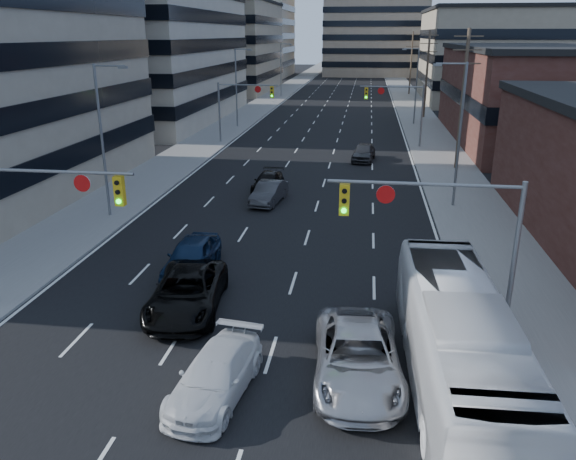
% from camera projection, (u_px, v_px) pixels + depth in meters
% --- Properties ---
extents(road_surface, '(18.00, 300.00, 0.02)m').
position_uv_depth(road_surface, '(349.00, 80.00, 135.69)').
color(road_surface, black).
rests_on(road_surface, ground).
extents(sidewalk_left, '(5.00, 300.00, 0.15)m').
position_uv_depth(sidewalk_left, '(301.00, 79.00, 137.16)').
color(sidewalk_left, slate).
rests_on(sidewalk_left, ground).
extents(sidewalk_right, '(5.00, 300.00, 0.15)m').
position_uv_depth(sidewalk_right, '(397.00, 80.00, 134.18)').
color(sidewalk_right, slate).
rests_on(sidewalk_right, ground).
extents(office_left_mid, '(26.00, 34.00, 28.00)m').
position_uv_depth(office_left_mid, '(112.00, 4.00, 69.14)').
color(office_left_mid, '#ADA089').
rests_on(office_left_mid, ground).
extents(office_left_far, '(20.00, 30.00, 16.00)m').
position_uv_depth(office_left_far, '(219.00, 48.00, 108.12)').
color(office_left_far, gray).
rests_on(office_left_far, ground).
extents(storefront_right_mid, '(20.00, 30.00, 9.00)m').
position_uv_depth(storefront_right_mid, '(561.00, 98.00, 56.32)').
color(storefront_right_mid, '#472119').
rests_on(storefront_right_mid, ground).
extents(office_right_far, '(22.00, 28.00, 14.00)m').
position_uv_depth(office_right_far, '(495.00, 57.00, 90.88)').
color(office_right_far, gray).
rests_on(office_right_far, ground).
extents(bg_block_left, '(24.00, 24.00, 20.00)m').
position_uv_depth(bg_block_left, '(243.00, 36.00, 145.36)').
color(bg_block_left, '#ADA089').
rests_on(bg_block_left, ground).
extents(bg_block_right, '(22.00, 22.00, 12.00)m').
position_uv_depth(bg_block_right, '(488.00, 55.00, 129.56)').
color(bg_block_right, gray).
rests_on(bg_block_right, ground).
extents(signal_near_left, '(6.59, 0.33, 6.00)m').
position_uv_depth(signal_near_left, '(37.00, 209.00, 21.20)').
color(signal_near_left, slate).
rests_on(signal_near_left, ground).
extents(signal_near_right, '(6.59, 0.33, 6.00)m').
position_uv_depth(signal_near_right, '(441.00, 226.00, 19.26)').
color(signal_near_right, slate).
rests_on(signal_near_right, ground).
extents(signal_far_left, '(6.09, 0.33, 6.00)m').
position_uv_depth(signal_far_left, '(242.00, 100.00, 55.82)').
color(signal_far_left, slate).
rests_on(signal_far_left, ground).
extents(signal_far_right, '(6.09, 0.33, 6.00)m').
position_uv_depth(signal_far_right, '(398.00, 103.00, 53.83)').
color(signal_far_right, slate).
rests_on(signal_far_right, ground).
extents(utility_pole_block, '(2.20, 0.28, 11.00)m').
position_uv_depth(utility_pole_block, '(463.00, 98.00, 44.34)').
color(utility_pole_block, '#4C3D2D').
rests_on(utility_pole_block, ground).
extents(utility_pole_midblock, '(2.20, 0.28, 11.00)m').
position_uv_depth(utility_pole_midblock, '(427.00, 73.00, 72.38)').
color(utility_pole_midblock, '#4C3D2D').
rests_on(utility_pole_midblock, ground).
extents(utility_pole_distant, '(2.20, 0.28, 11.00)m').
position_uv_depth(utility_pole_distant, '(411.00, 62.00, 100.42)').
color(utility_pole_distant, '#4C3D2D').
rests_on(utility_pole_distant, ground).
extents(streetlight_left_near, '(2.03, 0.22, 9.00)m').
position_uv_depth(streetlight_left_near, '(104.00, 134.00, 32.55)').
color(streetlight_left_near, slate).
rests_on(streetlight_left_near, ground).
extents(streetlight_left_mid, '(2.03, 0.22, 9.00)m').
position_uv_depth(streetlight_left_mid, '(237.00, 84.00, 65.26)').
color(streetlight_left_mid, slate).
rests_on(streetlight_left_mid, ground).
extents(streetlight_left_far, '(2.03, 0.22, 9.00)m').
position_uv_depth(streetlight_left_far, '(282.00, 67.00, 97.98)').
color(streetlight_left_far, slate).
rests_on(streetlight_left_far, ground).
extents(streetlight_right_near, '(2.03, 0.22, 9.00)m').
position_uv_depth(streetlight_right_near, '(458.00, 129.00, 34.54)').
color(streetlight_right_near, slate).
rests_on(streetlight_right_near, ground).
extents(streetlight_right_far, '(2.03, 0.22, 9.00)m').
position_uv_depth(streetlight_right_far, '(415.00, 82.00, 67.26)').
color(streetlight_right_far, slate).
rests_on(streetlight_right_far, ground).
extents(black_pickup, '(3.27, 6.04, 1.61)m').
position_uv_depth(black_pickup, '(187.00, 292.00, 22.45)').
color(black_pickup, black).
rests_on(black_pickup, ground).
extents(white_van, '(2.53, 4.95, 1.37)m').
position_uv_depth(white_van, '(216.00, 375.00, 17.20)').
color(white_van, silver).
rests_on(white_van, ground).
extents(silver_suv, '(3.13, 6.11, 1.65)m').
position_uv_depth(silver_suv, '(358.00, 356.00, 17.95)').
color(silver_suv, '#A3A3A7').
rests_on(silver_suv, ground).
extents(transit_bus, '(3.11, 11.77, 3.25)m').
position_uv_depth(transit_bus, '(459.00, 344.00, 17.12)').
color(transit_bus, silver).
rests_on(transit_bus, ground).
extents(sedan_blue, '(1.96, 4.83, 1.64)m').
position_uv_depth(sedan_blue, '(192.00, 256.00, 26.06)').
color(sedan_blue, '#0E1E39').
rests_on(sedan_blue, ground).
extents(sedan_grey_center, '(2.06, 4.44, 1.41)m').
position_uv_depth(sedan_grey_center, '(269.00, 193.00, 36.85)').
color(sedan_grey_center, '#313134').
rests_on(sedan_grey_center, ground).
extents(sedan_black_far, '(1.96, 4.44, 1.27)m').
position_uv_depth(sedan_black_far, '(268.00, 182.00, 39.81)').
color(sedan_black_far, black).
rests_on(sedan_black_far, ground).
extents(sedan_grey_right, '(2.25, 4.61, 1.51)m').
position_uv_depth(sedan_grey_right, '(364.00, 152.00, 49.14)').
color(sedan_grey_right, '#2D2D30').
rests_on(sedan_grey_right, ground).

